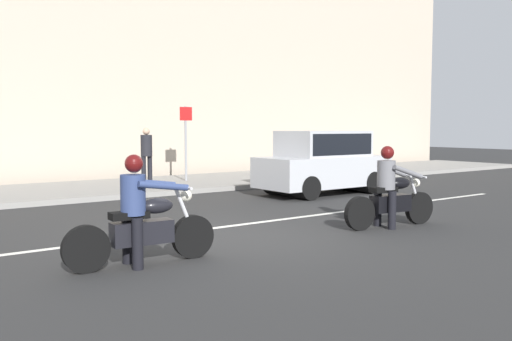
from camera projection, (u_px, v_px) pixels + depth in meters
name	position (u px, v px, depth m)	size (l,w,h in m)	color
ground_plane	(236.00, 236.00, 9.58)	(80.00, 80.00, 0.00)	#2B2B2B
sidewalk_slab	(83.00, 190.00, 16.01)	(40.00, 4.40, 0.14)	gray
building_facade	(45.00, 42.00, 18.38)	(40.00, 1.40, 9.51)	#B7A893
lane_marking_stripe	(217.00, 228.00, 10.41)	(18.00, 0.14, 0.01)	silver
motorcycle_with_rider_denim_blue	(141.00, 220.00, 7.54)	(2.18, 0.70, 1.54)	black
motorcycle_with_rider_gray	(390.00, 194.00, 10.44)	(2.10, 0.73, 1.55)	black
parked_hatchback_silver	(323.00, 161.00, 15.57)	(3.88, 1.76, 1.80)	#B2B5BA
street_sign_post	(186.00, 136.00, 18.02)	(0.44, 0.08, 2.45)	gray
pedestrian_bystander	(147.00, 152.00, 16.39)	(0.34, 0.34, 1.74)	black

